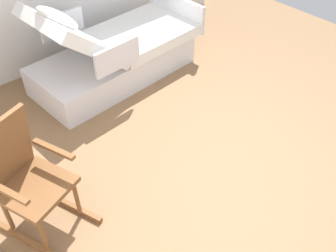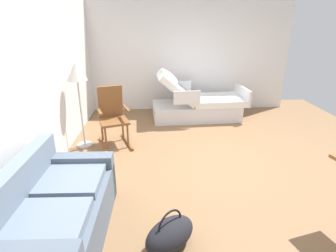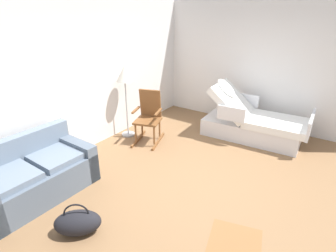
{
  "view_description": "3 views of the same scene",
  "coord_description": "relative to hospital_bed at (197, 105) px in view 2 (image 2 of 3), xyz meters",
  "views": [
    {
      "loc": [
        -1.45,
        2.05,
        2.71
      ],
      "look_at": [
        0.28,
        0.53,
        0.68
      ],
      "focal_mm": 41.46,
      "sensor_mm": 36.0,
      "label": 1
    },
    {
      "loc": [
        -3.87,
        0.83,
        2.07
      ],
      "look_at": [
        -0.22,
        0.65,
        0.66
      ],
      "focal_mm": 28.79,
      "sensor_mm": 36.0,
      "label": 2
    },
    {
      "loc": [
        -3.29,
        -1.62,
        2.52
      ],
      "look_at": [
        -0.11,
        0.57,
        0.84
      ],
      "focal_mm": 29.07,
      "sensor_mm": 36.0,
      "label": 3
    }
  ],
  "objects": [
    {
      "name": "hospital_bed",
      "position": [
        0.0,
        0.0,
        0.0
      ],
      "size": [
        1.1,
        2.11,
        1.19
      ],
      "color": "silver",
      "rests_on": "ground"
    },
    {
      "name": "rocking_chair",
      "position": [
        -1.31,
        1.7,
        0.19
      ],
      "size": [
        0.87,
        0.7,
        1.05
      ],
      "color": "brown",
      "rests_on": "ground"
    },
    {
      "name": "floor_lamp",
      "position": [
        -1.38,
        2.22,
        0.91
      ],
      "size": [
        0.34,
        0.34,
        1.48
      ],
      "color": "#B2B5BA",
      "rests_on": "ground"
    },
    {
      "name": "ground_plane",
      "position": [
        -1.98,
        0.12,
        -0.32
      ],
      "size": [
        6.85,
        6.85,
        0.0
      ],
      "primitive_type": "plane",
      "color": "olive"
    },
    {
      "name": "back_wall",
      "position": [
        -1.98,
        2.52,
        1.03
      ],
      "size": [
        5.68,
        0.1,
        2.7
      ],
      "primitive_type": "cube",
      "color": "white",
      "rests_on": "ground"
    },
    {
      "name": "couch",
      "position": [
        -3.66,
        1.94,
        -0.01
      ],
      "size": [
        1.62,
        0.88,
        0.85
      ],
      "color": "slate",
      "rests_on": "ground"
    },
    {
      "name": "duffel_bag",
      "position": [
        -3.81,
        0.83,
        -0.16
      ],
      "size": [
        0.61,
        0.63,
        0.43
      ],
      "color": "black",
      "rests_on": "ground"
    },
    {
      "name": "side_wall",
      "position": [
        0.81,
        0.12,
        1.03
      ],
      "size": [
        0.1,
        4.9,
        2.7
      ],
      "primitive_type": "cube",
      "color": "white",
      "rests_on": "ground"
    }
  ]
}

